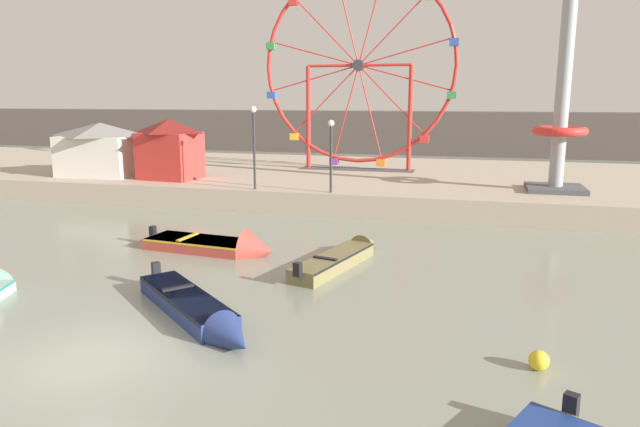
{
  "coord_description": "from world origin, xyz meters",
  "views": [
    {
      "loc": [
        8.14,
        -10.25,
        5.82
      ],
      "look_at": [
        2.64,
        10.33,
        1.49
      ],
      "focal_mm": 32.22,
      "sensor_mm": 36.0,
      "label": 1
    }
  ],
  "objects_px": {
    "promenade_lamp_near": "(331,145)",
    "mooring_buoy_orange": "(539,360)",
    "carnival_booth_white_ticket": "(102,148)",
    "motorboat_faded_red": "(224,246)",
    "carnival_booth_red_striped": "(170,148)",
    "motorboat_navy_blue": "(199,312)",
    "drop_tower_steel_tower": "(561,110)",
    "ferris_wheel_red_frame": "(359,69)",
    "promenade_lamp_far": "(254,136)",
    "motorboat_olive_wood": "(344,256)"
  },
  "relations": [
    {
      "from": "motorboat_olive_wood",
      "to": "motorboat_faded_red",
      "type": "xyz_separation_m",
      "value": [
        -4.73,
        0.17,
        -0.03
      ]
    },
    {
      "from": "promenade_lamp_near",
      "to": "ferris_wheel_red_frame",
      "type": "bearing_deg",
      "value": 93.09
    },
    {
      "from": "motorboat_olive_wood",
      "to": "drop_tower_steel_tower",
      "type": "xyz_separation_m",
      "value": [
        8.36,
        11.48,
        4.92
      ]
    },
    {
      "from": "drop_tower_steel_tower",
      "to": "carnival_booth_white_ticket",
      "type": "relative_size",
      "value": 2.21
    },
    {
      "from": "motorboat_olive_wood",
      "to": "carnival_booth_white_ticket",
      "type": "bearing_deg",
      "value": 72.78
    },
    {
      "from": "promenade_lamp_near",
      "to": "carnival_booth_white_ticket",
      "type": "bearing_deg",
      "value": 169.44
    },
    {
      "from": "motorboat_olive_wood",
      "to": "mooring_buoy_orange",
      "type": "xyz_separation_m",
      "value": [
        5.87,
        -6.96,
        -0.04
      ]
    },
    {
      "from": "promenade_lamp_near",
      "to": "motorboat_navy_blue",
      "type": "bearing_deg",
      "value": -89.97
    },
    {
      "from": "motorboat_faded_red",
      "to": "motorboat_navy_blue",
      "type": "height_order",
      "value": "motorboat_faded_red"
    },
    {
      "from": "drop_tower_steel_tower",
      "to": "promenade_lamp_near",
      "type": "distance_m",
      "value": 11.5
    },
    {
      "from": "carnival_booth_red_striped",
      "to": "mooring_buoy_orange",
      "type": "bearing_deg",
      "value": -37.69
    },
    {
      "from": "motorboat_olive_wood",
      "to": "motorboat_navy_blue",
      "type": "xyz_separation_m",
      "value": [
        -2.5,
        -6.38,
        0.0
      ]
    },
    {
      "from": "motorboat_olive_wood",
      "to": "promenade_lamp_far",
      "type": "xyz_separation_m",
      "value": [
        -6.51,
        7.99,
        3.63
      ]
    },
    {
      "from": "motorboat_navy_blue",
      "to": "ferris_wheel_red_frame",
      "type": "height_order",
      "value": "ferris_wheel_red_frame"
    },
    {
      "from": "motorboat_faded_red",
      "to": "motorboat_navy_blue",
      "type": "relative_size",
      "value": 1.06
    },
    {
      "from": "promenade_lamp_near",
      "to": "mooring_buoy_orange",
      "type": "xyz_separation_m",
      "value": [
        8.37,
        -15.02,
        -3.31
      ]
    },
    {
      "from": "motorboat_navy_blue",
      "to": "ferris_wheel_red_frame",
      "type": "bearing_deg",
      "value": 131.83
    },
    {
      "from": "motorboat_faded_red",
      "to": "promenade_lamp_far",
      "type": "distance_m",
      "value": 8.81
    },
    {
      "from": "mooring_buoy_orange",
      "to": "promenade_lamp_near",
      "type": "bearing_deg",
      "value": 119.14
    },
    {
      "from": "ferris_wheel_red_frame",
      "to": "promenade_lamp_near",
      "type": "relative_size",
      "value": 3.57
    },
    {
      "from": "motorboat_navy_blue",
      "to": "drop_tower_steel_tower",
      "type": "height_order",
      "value": "drop_tower_steel_tower"
    },
    {
      "from": "ferris_wheel_red_frame",
      "to": "mooring_buoy_orange",
      "type": "distance_m",
      "value": 26.81
    },
    {
      "from": "ferris_wheel_red_frame",
      "to": "carnival_booth_red_striped",
      "type": "relative_size",
      "value": 3.5
    },
    {
      "from": "promenade_lamp_far",
      "to": "drop_tower_steel_tower",
      "type": "bearing_deg",
      "value": 13.2
    },
    {
      "from": "motorboat_faded_red",
      "to": "carnival_booth_white_ticket",
      "type": "relative_size",
      "value": 1.09
    },
    {
      "from": "carnival_booth_white_ticket",
      "to": "promenade_lamp_near",
      "type": "distance_m",
      "value": 15.27
    },
    {
      "from": "motorboat_faded_red",
      "to": "carnival_booth_red_striped",
      "type": "xyz_separation_m",
      "value": [
        -7.93,
        10.27,
        2.72
      ]
    },
    {
      "from": "motorboat_navy_blue",
      "to": "carnival_booth_red_striped",
      "type": "xyz_separation_m",
      "value": [
        -10.17,
        16.82,
        2.68
      ]
    },
    {
      "from": "ferris_wheel_red_frame",
      "to": "promenade_lamp_far",
      "type": "xyz_separation_m",
      "value": [
        -3.51,
        -9.26,
        -3.68
      ]
    },
    {
      "from": "motorboat_faded_red",
      "to": "drop_tower_steel_tower",
      "type": "xyz_separation_m",
      "value": [
        13.09,
        11.31,
        4.95
      ]
    },
    {
      "from": "carnival_booth_red_striped",
      "to": "motorboat_faded_red",
      "type": "bearing_deg",
      "value": -46.83
    },
    {
      "from": "promenade_lamp_near",
      "to": "promenade_lamp_far",
      "type": "xyz_separation_m",
      "value": [
        -4.0,
        -0.06,
        0.36
      ]
    },
    {
      "from": "drop_tower_steel_tower",
      "to": "mooring_buoy_orange",
      "type": "relative_size",
      "value": 25.11
    },
    {
      "from": "drop_tower_steel_tower",
      "to": "carnival_booth_red_striped",
      "type": "distance_m",
      "value": 21.16
    },
    {
      "from": "ferris_wheel_red_frame",
      "to": "carnival_booth_white_ticket",
      "type": "height_order",
      "value": "ferris_wheel_red_frame"
    },
    {
      "from": "carnival_booth_red_striped",
      "to": "promenade_lamp_near",
      "type": "relative_size",
      "value": 1.02
    },
    {
      "from": "motorboat_faded_red",
      "to": "ferris_wheel_red_frame",
      "type": "distance_m",
      "value": 18.67
    },
    {
      "from": "promenade_lamp_far",
      "to": "motorboat_navy_blue",
      "type": "bearing_deg",
      "value": -74.41
    },
    {
      "from": "motorboat_olive_wood",
      "to": "promenade_lamp_near",
      "type": "relative_size",
      "value": 1.63
    },
    {
      "from": "motorboat_navy_blue",
      "to": "drop_tower_steel_tower",
      "type": "xyz_separation_m",
      "value": [
        10.85,
        17.86,
        4.92
      ]
    },
    {
      "from": "ferris_wheel_red_frame",
      "to": "motorboat_olive_wood",
      "type": "bearing_deg",
      "value": -80.14
    },
    {
      "from": "carnival_booth_red_striped",
      "to": "promenade_lamp_near",
      "type": "bearing_deg",
      "value": -7.7
    },
    {
      "from": "ferris_wheel_red_frame",
      "to": "promenade_lamp_near",
      "type": "distance_m",
      "value": 10.06
    },
    {
      "from": "motorboat_olive_wood",
      "to": "motorboat_faded_red",
      "type": "relative_size",
      "value": 1.07
    },
    {
      "from": "carnival_booth_white_ticket",
      "to": "promenade_lamp_far",
      "type": "relative_size",
      "value": 1.19
    },
    {
      "from": "ferris_wheel_red_frame",
      "to": "drop_tower_steel_tower",
      "type": "distance_m",
      "value": 12.96
    },
    {
      "from": "motorboat_navy_blue",
      "to": "promenade_lamp_near",
      "type": "xyz_separation_m",
      "value": [
        -0.01,
        14.44,
        3.26
      ]
    },
    {
      "from": "drop_tower_steel_tower",
      "to": "carnival_booth_white_ticket",
      "type": "bearing_deg",
      "value": -178.61
    },
    {
      "from": "motorboat_navy_blue",
      "to": "ferris_wheel_red_frame",
      "type": "distance_m",
      "value": 24.74
    },
    {
      "from": "mooring_buoy_orange",
      "to": "motorboat_olive_wood",
      "type": "bearing_deg",
      "value": 130.15
    }
  ]
}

